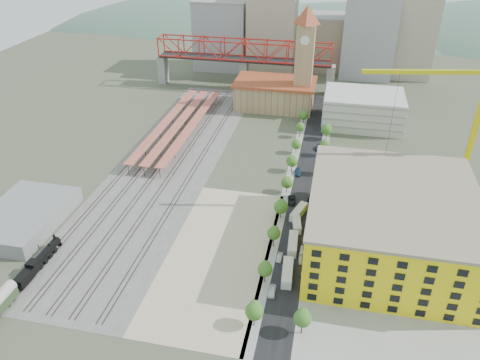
% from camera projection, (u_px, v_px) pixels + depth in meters
% --- Properties ---
extents(ground, '(400.00, 400.00, 0.00)m').
position_uv_depth(ground, '(253.00, 196.00, 157.40)').
color(ground, '#474C38').
rests_on(ground, ground).
extents(ballast_strip, '(36.00, 165.00, 0.06)m').
position_uv_depth(ballast_strip, '(169.00, 162.00, 178.61)').
color(ballast_strip, '#605E59').
rests_on(ballast_strip, ground).
extents(dirt_lot, '(28.00, 67.00, 0.06)m').
position_uv_depth(dirt_lot, '(219.00, 254.00, 131.56)').
color(dirt_lot, tan).
rests_on(dirt_lot, ground).
extents(street_asphalt, '(12.00, 170.00, 0.06)m').
position_uv_depth(street_asphalt, '(305.00, 179.00, 167.13)').
color(street_asphalt, black).
rests_on(street_asphalt, ground).
extents(sidewalk_west, '(3.00, 170.00, 0.04)m').
position_uv_depth(sidewalk_west, '(290.00, 178.00, 168.13)').
color(sidewalk_west, gray).
rests_on(sidewalk_west, ground).
extents(sidewalk_east, '(3.00, 170.00, 0.04)m').
position_uv_depth(sidewalk_east, '(321.00, 181.00, 166.15)').
color(sidewalk_east, gray).
rests_on(sidewalk_east, ground).
extents(construction_pad, '(50.00, 90.00, 0.06)m').
position_uv_depth(construction_pad, '(396.00, 251.00, 132.43)').
color(construction_pad, gray).
rests_on(construction_pad, ground).
extents(rail_tracks, '(26.56, 160.00, 0.18)m').
position_uv_depth(rail_tracks, '(165.00, 161.00, 178.87)').
color(rail_tracks, '#382B23').
rests_on(rail_tracks, ground).
extents(platform_canopies, '(16.00, 80.00, 4.12)m').
position_uv_depth(platform_canopies, '(179.00, 123.00, 200.66)').
color(platform_canopies, '#D26950').
rests_on(platform_canopies, ground).
extents(station_hall, '(38.00, 24.00, 13.10)m').
position_uv_depth(station_hall, '(275.00, 94.00, 223.99)').
color(station_hall, tan).
rests_on(station_hall, ground).
extents(clock_tower, '(12.00, 12.00, 52.00)m').
position_uv_depth(clock_tower, '(305.00, 50.00, 208.78)').
color(clock_tower, tan).
rests_on(clock_tower, ground).
extents(parking_garage, '(34.00, 26.00, 14.00)m').
position_uv_depth(parking_garage, '(363.00, 109.00, 206.33)').
color(parking_garage, silver).
rests_on(parking_garage, ground).
extents(truss_bridge, '(94.00, 9.60, 25.60)m').
position_uv_depth(truss_bridge, '(244.00, 53.00, 240.78)').
color(truss_bridge, gray).
rests_on(truss_bridge, ground).
extents(construction_building, '(44.60, 50.60, 18.80)m').
position_uv_depth(construction_building, '(391.00, 223.00, 128.20)').
color(construction_building, yellow).
rests_on(construction_building, ground).
extents(warehouse, '(22.00, 32.00, 5.00)m').
position_uv_depth(warehouse, '(23.00, 217.00, 142.74)').
color(warehouse, gray).
rests_on(warehouse, ground).
extents(street_trees, '(15.40, 124.40, 8.00)m').
position_uv_depth(street_trees, '(302.00, 194.00, 158.73)').
color(street_trees, '#225A1B').
rests_on(street_trees, ground).
extents(skyline, '(133.00, 46.00, 60.00)m').
position_uv_depth(skyline, '(313.00, 32.00, 264.36)').
color(skyline, '#9EA0A3').
rests_on(skyline, ground).
extents(distant_hills, '(647.00, 264.00, 227.00)m').
position_uv_depth(distant_hills, '(358.00, 123.00, 408.67)').
color(distant_hills, '#4C6B59').
rests_on(distant_hills, ground).
extents(locomotive, '(2.63, 20.32, 5.08)m').
position_uv_depth(locomotive, '(40.00, 260.00, 126.24)').
color(locomotive, black).
rests_on(locomotive, ground).
extents(tower_crane, '(48.07, 10.81, 51.90)m').
position_uv_depth(tower_crane, '(468.00, 113.00, 136.90)').
color(tower_crane, yellow).
rests_on(tower_crane, ground).
extents(site_trailer_a, '(3.29, 10.31, 2.78)m').
position_uv_depth(site_trailer_a, '(287.00, 273.00, 122.72)').
color(site_trailer_a, silver).
rests_on(site_trailer_a, ground).
extents(site_trailer_b, '(3.08, 9.81, 2.65)m').
position_uv_depth(site_trailer_b, '(293.00, 244.00, 133.22)').
color(site_trailer_b, silver).
rests_on(site_trailer_b, ground).
extents(site_trailer_c, '(3.67, 8.83, 2.35)m').
position_uv_depth(site_trailer_c, '(297.00, 223.00, 142.16)').
color(site_trailer_c, silver).
rests_on(site_trailer_c, ground).
extents(site_trailer_d, '(5.12, 9.53, 2.53)m').
position_uv_depth(site_trailer_d, '(299.00, 212.00, 147.19)').
color(site_trailer_d, silver).
rests_on(site_trailer_d, ground).
extents(car_0, '(1.89, 4.61, 1.56)m').
position_uv_depth(car_0, '(272.00, 291.00, 117.70)').
color(car_0, white).
rests_on(car_0, ground).
extents(car_1, '(1.56, 4.11, 1.34)m').
position_uv_depth(car_1, '(279.00, 257.00, 129.16)').
color(car_1, '#9FA0A4').
rests_on(car_1, ground).
extents(car_2, '(3.15, 5.69, 1.51)m').
position_uv_depth(car_2, '(292.00, 200.00, 154.01)').
color(car_2, black).
rests_on(car_2, ground).
extents(car_3, '(2.82, 5.22, 1.44)m').
position_uv_depth(car_3, '(298.00, 173.00, 170.01)').
color(car_3, navy).
rests_on(car_3, ground).
extents(car_4, '(1.96, 4.45, 1.49)m').
position_uv_depth(car_4, '(302.00, 251.00, 131.44)').
color(car_4, white).
rests_on(car_4, ground).
extents(car_5, '(1.84, 4.16, 1.33)m').
position_uv_depth(car_5, '(301.00, 260.00, 128.36)').
color(car_5, '#A1A0A5').
rests_on(car_5, ground).
extents(car_6, '(2.64, 5.11, 1.38)m').
position_uv_depth(car_6, '(310.00, 203.00, 152.93)').
color(car_6, black).
rests_on(car_6, ground).
extents(car_7, '(2.23, 4.93, 1.40)m').
position_uv_depth(car_7, '(318.00, 148.00, 187.28)').
color(car_7, navy).
rests_on(car_7, ground).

